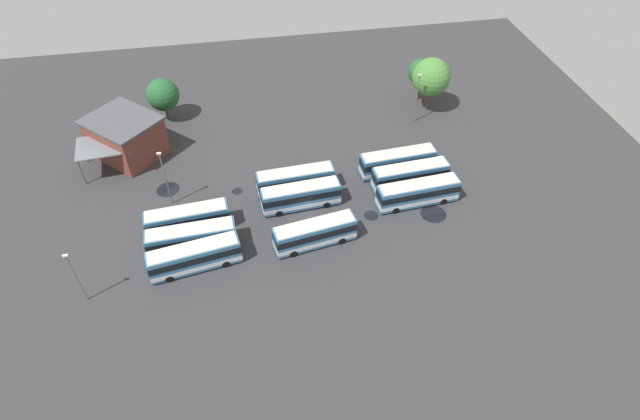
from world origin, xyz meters
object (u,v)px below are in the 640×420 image
bus_row0_slot0 (398,162)px  lamp_post_mid_lot (417,97)px  depot_building (126,137)px  bus_row1_slot3 (315,233)px  tree_northeast (421,72)px  lamp_post_by_building (165,177)px  tree_east_edge (163,95)px  lamp_post_far_corner (76,276)px  bus_row0_slot1 (410,176)px  bus_row1_slot0 (296,180)px  bus_row2_slot2 (192,238)px  bus_row2_slot1 (188,219)px  bus_row1_slot1 (301,196)px  maintenance_shelter (104,146)px  tree_west_edge (431,77)px  bus_row0_slot2 (418,193)px  bus_row2_slot3 (195,257)px

bus_row0_slot0 → lamp_post_mid_lot: (-6.38, -11.96, 2.88)m
depot_building → bus_row0_slot0: bearing=163.4°
bus_row1_slot3 → depot_building: depot_building is taller
tree_northeast → depot_building: bearing=8.3°
lamp_post_by_building → tree_east_edge: size_ratio=1.21×
lamp_post_far_corner → bus_row0_slot1: bearing=-163.6°
bus_row0_slot1 → bus_row1_slot0: size_ratio=1.00×
bus_row1_slot3 → bus_row2_slot2: 15.20m
bus_row2_slot1 → depot_building: bearing=-63.9°
bus_row0_slot0 → bus_row2_slot2: size_ratio=1.01×
bus_row2_slot1 → bus_row1_slot1: bearing=-173.2°
bus_row1_slot3 → tree_east_edge: tree_east_edge is taller
bus_row0_slot0 → maintenance_shelter: bearing=-11.5°
lamp_post_by_building → tree_west_edge: size_ratio=0.94×
bus_row1_slot3 → tree_east_edge: bearing=-59.3°
bus_row0_slot1 → bus_row1_slot3: same height
bus_row0_slot0 → tree_northeast: tree_northeast is taller
tree_east_edge → tree_northeast: bearing=177.8°
bus_row0_slot1 → maintenance_shelter: maintenance_shelter is taller
bus_row1_slot3 → lamp_post_far_corner: (27.15, 3.79, 2.37)m
bus_row2_slot1 → tree_west_edge: (-39.60, -21.86, 4.15)m
bus_row0_slot2 → tree_west_edge: bearing=-112.0°
bus_row1_slot1 → bus_row2_slot1: bearing=6.8°
tree_west_edge → maintenance_shelter: bearing=7.7°
bus_row0_slot1 → bus_row2_slot3: bearing=18.3°
bus_row0_slot2 → maintenance_shelter: (42.05, -15.40, 2.15)m
bus_row1_slot3 → maintenance_shelter: bearing=-36.9°
bus_row2_slot3 → bus_row1_slot1: bearing=-149.2°
bus_row2_slot3 → depot_building: bearing=-68.5°
bus_row2_slot2 → lamp_post_by_building: size_ratio=1.28×
depot_building → tree_west_edge: bearing=-175.6°
bus_row2_slot2 → maintenance_shelter: 22.06m
bus_row1_slot0 → bus_row2_slot1: 15.59m
lamp_post_far_corner → lamp_post_mid_lot: lamp_post_mid_lot is taller
bus_row1_slot1 → lamp_post_by_building: size_ratio=1.25×
depot_building → lamp_post_by_building: bearing=117.4°
lamp_post_far_corner → tree_east_edge: size_ratio=1.07×
tree_west_edge → lamp_post_by_building: bearing=21.1°
tree_northeast → bus_row2_slot3: bearing=39.6°
depot_building → tree_west_edge: 48.71m
bus_row0_slot0 → lamp_post_by_building: 32.39m
bus_row1_slot3 → tree_east_edge: 37.49m
bus_row2_slot3 → tree_northeast: (-38.29, -31.72, 3.35)m
bus_row1_slot3 → lamp_post_far_corner: size_ratio=1.38×
bus_row0_slot0 → bus_row2_slot1: size_ratio=1.04×
bus_row0_slot2 → lamp_post_by_building: bearing=-10.4°
bus_row1_slot3 → lamp_post_by_building: lamp_post_by_building is taller
bus_row1_slot1 → bus_row1_slot3: same height
bus_row2_slot3 → tree_west_edge: bearing=-143.7°
bus_row0_slot0 → bus_row1_slot0: bearing=5.4°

